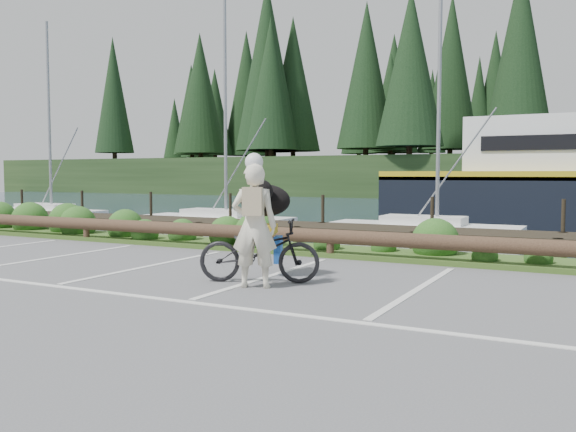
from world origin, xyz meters
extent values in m
plane|color=#565659|center=(0.00, 0.00, 0.00)|extent=(72.00, 72.00, 0.00)
plane|color=#1A2A40|center=(0.00, 48.00, -1.20)|extent=(160.00, 160.00, 0.00)
cube|color=#3D5B21|center=(0.00, 5.30, 0.05)|extent=(34.00, 1.60, 0.10)
imported|color=black|center=(0.13, 1.40, 0.52)|extent=(2.09, 1.35, 1.04)
imported|color=beige|center=(0.30, 0.97, 0.97)|extent=(0.82, 0.68, 1.93)
ellipsoid|color=black|center=(-0.10, 1.99, 1.31)|extent=(0.78, 1.06, 0.55)
camera|label=1|loc=(5.09, -7.11, 1.77)|focal=38.00mm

